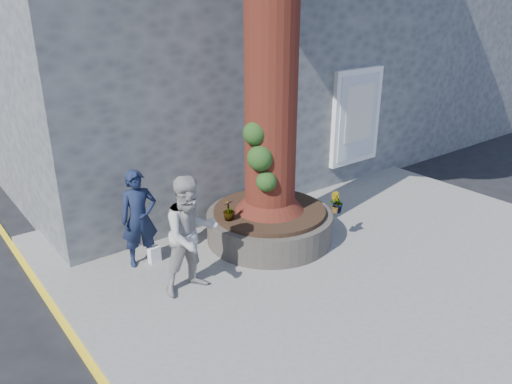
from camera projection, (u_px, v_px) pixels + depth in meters
ground at (312, 309)px, 7.42m from camera, size 120.00×120.00×0.00m
pavement at (334, 250)px, 8.98m from camera, size 9.00×8.00×0.12m
yellow_line at (86, 358)px, 6.43m from camera, size 0.10×30.00×0.01m
stone_shop at (195, 43)px, 12.94m from camera, size 10.30×8.30×6.30m
neighbour_shop at (391, 34)px, 17.54m from camera, size 6.00×8.00×6.00m
planter at (269, 224)px, 9.19m from camera, size 2.30×2.30×0.60m
man at (139, 219)px, 8.15m from camera, size 0.67×0.51×1.66m
woman at (191, 235)px, 7.38m from camera, size 0.92×0.72×1.85m
shopping_bag at (154, 254)px, 8.44m from camera, size 0.21×0.14×0.28m
plant_a at (271, 178)px, 10.04m from camera, size 0.22×0.18×0.36m
plant_b at (337, 202)px, 8.86m from camera, size 0.30×0.30×0.39m
plant_c at (229, 210)px, 8.57m from camera, size 0.24×0.24×0.37m
plant_d at (337, 205)px, 8.88m from camera, size 0.31×0.33×0.29m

